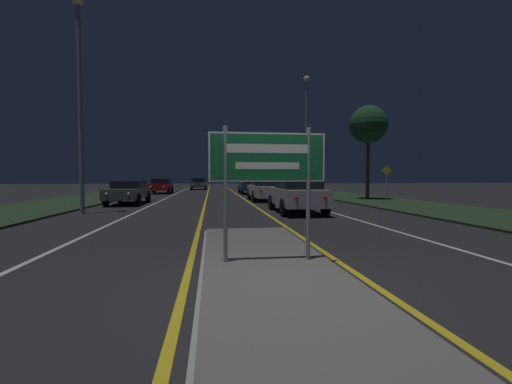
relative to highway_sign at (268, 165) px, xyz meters
name	(u,v)px	position (x,y,z in m)	size (l,w,h in m)	color
ground_plane	(281,288)	(0.00, -1.14, -1.73)	(160.00, 160.00, 0.00)	#232326
median_island	(267,264)	(0.00, 0.00, -1.68)	(2.25, 7.61, 0.10)	#999993
verge_left	(85,199)	(-9.50, 18.86, -1.69)	(5.00, 100.00, 0.08)	#23381E
verge_right	(351,197)	(9.50, 18.86, -1.69)	(5.00, 100.00, 0.08)	#23381E
centre_line_yellow_left	(207,195)	(-1.32, 23.86, -1.72)	(0.12, 70.00, 0.01)	gold
centre_line_yellow_right	(238,195)	(1.32, 23.86, -1.72)	(0.12, 70.00, 0.01)	gold
lane_line_white_left	(173,195)	(-4.20, 23.86, -1.72)	(0.12, 70.00, 0.01)	silver
lane_line_white_right	(271,195)	(4.20, 23.86, -1.72)	(0.12, 70.00, 0.01)	silver
edge_line_white_left	(136,195)	(-7.20, 23.86, -1.72)	(0.10, 70.00, 0.01)	silver
edge_line_white_right	(304,194)	(7.20, 23.86, -1.72)	(0.10, 70.00, 0.01)	silver
highway_sign	(268,165)	(0.00, 0.00, 0.00)	(1.97, 0.07, 2.26)	gray
streetlight_left_near	(80,77)	(-6.27, 9.29, 3.90)	(0.49, 0.49, 8.98)	gray
streetlight_right_near	(306,123)	(6.37, 20.23, 4.03)	(0.48, 0.48, 9.33)	gray
car_receding_0	(297,194)	(2.67, 8.56, -0.91)	(1.89, 4.42, 1.56)	#B7B7BC
car_receding_1	(265,189)	(2.45, 16.03, -0.94)	(1.92, 4.40, 1.46)	silver
car_receding_2	(251,185)	(2.60, 25.46, -0.91)	(1.98, 4.73, 1.53)	navy
car_approaching_0	(129,191)	(-5.63, 14.53, -1.01)	(1.86, 4.64, 1.30)	#4C514C
car_approaching_1	(161,186)	(-5.68, 27.45, -0.99)	(1.94, 4.43, 1.37)	maroon
car_approaching_2	(199,184)	(-2.53, 37.18, -0.99)	(1.91, 4.06, 1.41)	#4C514C
warning_sign	(387,180)	(9.35, 13.37, -0.36)	(0.60, 0.06, 2.13)	gray
roadside_palm_right	(368,125)	(9.33, 15.84, 3.24)	(2.46, 2.46, 6.16)	#4C3823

